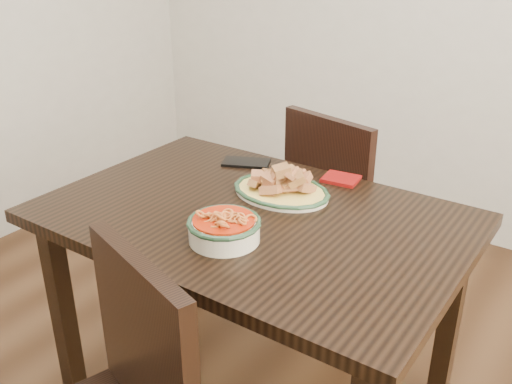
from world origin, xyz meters
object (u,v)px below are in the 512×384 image
Objects in this scene: chair_far at (341,203)px; smartphone at (246,162)px; fish_plate at (281,182)px; dining_table at (252,239)px; noodle_bowl at (224,226)px.

smartphone is (-0.21, -0.38, 0.26)m from chair_far.
smartphone is (-0.25, 0.15, -0.04)m from fish_plate.
chair_far is at bearing 35.86° from smartphone.
dining_table is 7.45× the size of smartphone.
dining_table is at bearing 100.76° from noodle_bowl.
noodle_bowl reaches higher than dining_table.
fish_plate is (0.00, 0.16, 0.14)m from dining_table.
noodle_bowl is (0.03, -0.18, 0.14)m from dining_table.
chair_far is at bearing 93.79° from fish_plate.
dining_table is at bearing -76.39° from smartphone.
smartphone is at bearing 148.37° from fish_plate.
dining_table is 6.13× the size of noodle_bowl.
dining_table is 0.41m from smartphone.
dining_table is at bearing -91.42° from fish_plate.
fish_plate is at bearing 106.60° from chair_far.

